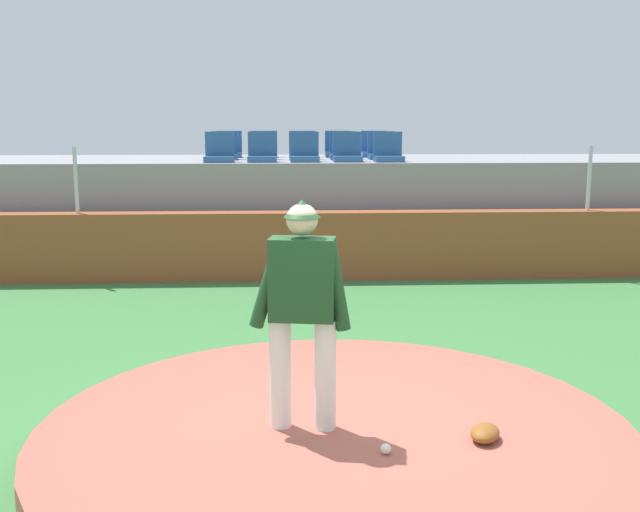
# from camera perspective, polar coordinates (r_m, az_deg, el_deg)

# --- Properties ---
(ground_plane) EXTENTS (60.00, 60.00, 0.00)m
(ground_plane) POSITION_cam_1_polar(r_m,az_deg,el_deg) (5.76, 1.14, -14.58)
(ground_plane) COLOR #3C793D
(pitchers_mound) EXTENTS (4.48, 4.48, 0.19)m
(pitchers_mound) POSITION_cam_1_polar(r_m,az_deg,el_deg) (5.73, 1.14, -13.74)
(pitchers_mound) COLOR #A95949
(pitchers_mound) RESTS_ON ground_plane
(pitcher) EXTENTS (0.76, 0.32, 1.70)m
(pitcher) POSITION_cam_1_polar(r_m,az_deg,el_deg) (5.34, -1.37, -3.27)
(pitcher) COLOR white
(pitcher) RESTS_ON pitchers_mound
(baseball) EXTENTS (0.07, 0.07, 0.07)m
(baseball) POSITION_cam_1_polar(r_m,az_deg,el_deg) (5.23, 5.11, -14.62)
(baseball) COLOR white
(baseball) RESTS_ON pitchers_mound
(fielding_glove) EXTENTS (0.31, 0.36, 0.11)m
(fielding_glove) POSITION_cam_1_polar(r_m,az_deg,el_deg) (5.53, 12.63, -13.20)
(fielding_glove) COLOR brown
(fielding_glove) RESTS_ON pitchers_mound
(brick_barrier) EXTENTS (16.97, 0.40, 1.07)m
(brick_barrier) POSITION_cam_1_polar(r_m,az_deg,el_deg) (11.60, -1.02, 0.82)
(brick_barrier) COLOR brown
(brick_barrier) RESTS_ON ground_plane
(fence_post_left) EXTENTS (0.06, 0.06, 1.02)m
(fence_post_left) POSITION_cam_1_polar(r_m,az_deg,el_deg) (11.90, -18.34, 5.59)
(fence_post_left) COLOR silver
(fence_post_left) RESTS_ON brick_barrier
(fence_post_right) EXTENTS (0.06, 0.06, 1.02)m
(fence_post_right) POSITION_cam_1_polar(r_m,az_deg,el_deg) (12.45, 20.08, 5.67)
(fence_post_right) COLOR silver
(fence_post_right) RESTS_ON brick_barrier
(bleacher_platform) EXTENTS (14.93, 3.58, 1.79)m
(bleacher_platform) POSITION_cam_1_polar(r_m,az_deg,el_deg) (13.83, -1.34, 3.84)
(bleacher_platform) COLOR gray
(bleacher_platform) RESTS_ON ground_plane
(stadium_chair_0) EXTENTS (0.48, 0.44, 0.50)m
(stadium_chair_0) POSITION_cam_1_polar(r_m,az_deg,el_deg) (12.50, -7.78, 7.91)
(stadium_chair_0) COLOR #2A578D
(stadium_chair_0) RESTS_ON bleacher_platform
(stadium_chair_1) EXTENTS (0.48, 0.44, 0.50)m
(stadium_chair_1) POSITION_cam_1_polar(r_m,az_deg,el_deg) (12.49, -4.49, 7.97)
(stadium_chair_1) COLOR #2A578D
(stadium_chair_1) RESTS_ON bleacher_platform
(stadium_chair_2) EXTENTS (0.48, 0.44, 0.50)m
(stadium_chair_2) POSITION_cam_1_polar(r_m,az_deg,el_deg) (12.50, -1.20, 8.00)
(stadium_chair_2) COLOR #2A578D
(stadium_chair_2) RESTS_ON bleacher_platform
(stadium_chair_3) EXTENTS (0.48, 0.44, 0.50)m
(stadium_chair_3) POSITION_cam_1_polar(r_m,az_deg,el_deg) (12.56, 2.12, 8.01)
(stadium_chair_3) COLOR #2A578D
(stadium_chair_3) RESTS_ON bleacher_platform
(stadium_chair_4) EXTENTS (0.48, 0.44, 0.50)m
(stadium_chair_4) POSITION_cam_1_polar(r_m,az_deg,el_deg) (12.59, 5.30, 7.98)
(stadium_chair_4) COLOR #2A578D
(stadium_chair_4) RESTS_ON bleacher_platform
(stadium_chair_5) EXTENTS (0.48, 0.44, 0.50)m
(stadium_chair_5) POSITION_cam_1_polar(r_m,az_deg,el_deg) (13.40, -7.42, 8.06)
(stadium_chair_5) COLOR #2A578D
(stadium_chair_5) RESTS_ON bleacher_platform
(stadium_chair_6) EXTENTS (0.48, 0.44, 0.50)m
(stadium_chair_6) POSITION_cam_1_polar(r_m,az_deg,el_deg) (13.36, -4.47, 8.11)
(stadium_chair_6) COLOR #2A578D
(stadium_chair_6) RESTS_ON bleacher_platform
(stadium_chair_7) EXTENTS (0.48, 0.44, 0.50)m
(stadium_chair_7) POSITION_cam_1_polar(r_m,az_deg,el_deg) (13.39, -1.36, 8.14)
(stadium_chair_7) COLOR #2A578D
(stadium_chair_7) RESTS_ON bleacher_platform
(stadium_chair_8) EXTENTS (0.48, 0.44, 0.50)m
(stadium_chair_8) POSITION_cam_1_polar(r_m,az_deg,el_deg) (13.45, 1.80, 8.15)
(stadium_chair_8) COLOR #2A578D
(stadium_chair_8) RESTS_ON bleacher_platform
(stadium_chair_9) EXTENTS (0.48, 0.44, 0.50)m
(stadium_chair_9) POSITION_cam_1_polar(r_m,az_deg,el_deg) (13.52, 4.77, 8.13)
(stadium_chair_9) COLOR #2A578D
(stadium_chair_9) RESTS_ON bleacher_platform
(stadium_chair_10) EXTENTS (0.48, 0.44, 0.50)m
(stadium_chair_10) POSITION_cam_1_polar(r_m,az_deg,el_deg) (14.33, -7.04, 8.20)
(stadium_chair_10) COLOR #2A578D
(stadium_chair_10) RESTS_ON bleacher_platform
(stadium_chair_11) EXTENTS (0.48, 0.44, 0.50)m
(stadium_chair_11) POSITION_cam_1_polar(r_m,az_deg,el_deg) (14.31, -4.30, 8.24)
(stadium_chair_11) COLOR #2A578D
(stadium_chair_11) RESTS_ON bleacher_platform
(stadium_chair_12) EXTENTS (0.48, 0.44, 0.50)m
(stadium_chair_12) POSITION_cam_1_polar(r_m,az_deg,el_deg) (14.30, -1.37, 8.27)
(stadium_chair_12) COLOR #2A578D
(stadium_chair_12) RESTS_ON bleacher_platform
(stadium_chair_13) EXTENTS (0.48, 0.44, 0.50)m
(stadium_chair_13) POSITION_cam_1_polar(r_m,az_deg,el_deg) (14.35, 1.38, 8.27)
(stadium_chair_13) COLOR #2A578D
(stadium_chair_13) RESTS_ON bleacher_platform
(stadium_chair_14) EXTENTS (0.48, 0.44, 0.50)m
(stadium_chair_14) POSITION_cam_1_polar(r_m,az_deg,el_deg) (14.40, 4.20, 8.26)
(stadium_chair_14) COLOR #2A578D
(stadium_chair_14) RESTS_ON bleacher_platform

